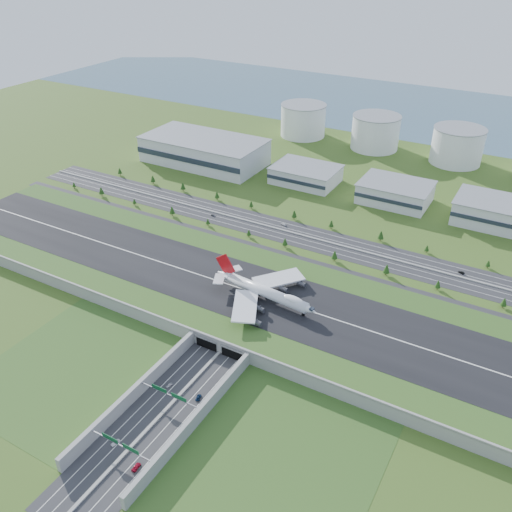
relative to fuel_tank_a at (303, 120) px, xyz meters
The scene contains 23 objects.
ground 332.88m from the fuel_tank_a, 68.84° to the right, with size 1200.00×1200.00×0.00m, color #304B17.
airfield_deck 332.76m from the fuel_tank_a, 68.84° to the right, with size 520.00×100.00×9.20m.
underpass_road 426.88m from the fuel_tank_a, 73.66° to the right, with size 38.80×120.40×8.00m.
sign_gantry_near 422.58m from the fuel_tank_a, 73.50° to the right, with size 38.70×0.70×9.80m.
sign_gantry_far 456.23m from the fuel_tank_a, 74.75° to the right, with size 38.70×0.70×9.80m.
north_expressway 246.84m from the fuel_tank_a, 60.83° to the right, with size 560.00×36.00×0.12m, color #28282B.
tree_row 249.71m from the fuel_tank_a, 59.22° to the right, with size 498.40×48.58×8.20m.
hangar_west 134.72m from the fuel_tank_a, 111.80° to the right, with size 120.00×60.00×25.00m, color silver.
hangar_mid_a 134.54m from the fuel_tank_a, 63.43° to the right, with size 58.00×42.00×15.00m, color silver.
hangar_mid_b 188.43m from the fuel_tank_a, 39.61° to the right, with size 58.00×42.00×17.00m, color silver.
hangar_mid_c 255.13m from the fuel_tank_a, 28.07° to the right, with size 58.00×42.00×19.00m, color silver.
fuel_tank_a is the anchor object (origin of this frame).
fuel_tank_b 85.00m from the fuel_tank_a, ahead, with size 50.00×50.00×35.00m, color white.
fuel_tank_c 170.00m from the fuel_tank_a, ahead, with size 50.00×50.00×35.00m, color white.
bay_water 208.82m from the fuel_tank_a, 54.78° to the left, with size 1200.00×260.00×0.06m, color #3B5D72.
boeing_747 336.45m from the fuel_tank_a, 68.59° to the right, with size 73.61×69.27×22.77m.
car_0 410.54m from the fuel_tank_a, 74.24° to the right, with size 1.55×3.86×1.31m, color silver.
car_1 450.93m from the fuel_tank_a, 75.54° to the right, with size 1.53×4.39×1.45m, color silver.
car_2 415.36m from the fuel_tank_a, 71.81° to the right, with size 2.17×4.71×1.31m, color #0C1E3D.
car_3 460.72m from the fuel_tank_a, 73.67° to the right, with size 2.13×5.24×1.52m, color maroon.
car_4 223.07m from the fuel_tank_a, 83.90° to the right, with size 1.65×4.10×1.40m, color slate.
car_5 304.39m from the fuel_tank_a, 43.55° to the right, with size 1.56×4.47×1.47m, color black.
car_7 222.92m from the fuel_tank_a, 68.45° to the right, with size 2.20×5.40×1.57m, color silver.
Camera 1 is at (131.94, -240.69, 203.11)m, focal length 38.00 mm.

